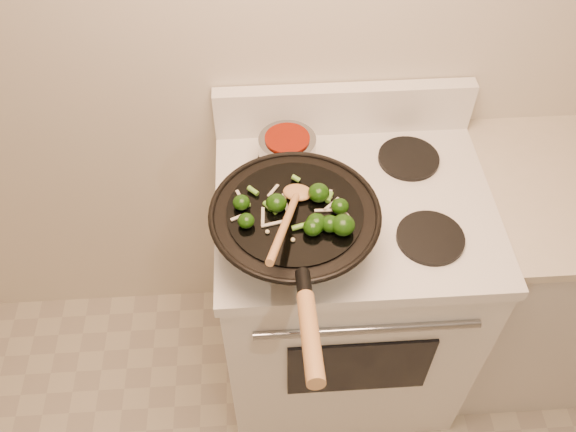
{
  "coord_description": "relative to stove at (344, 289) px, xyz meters",
  "views": [
    {
      "loc": [
        -0.32,
        0.05,
        2.19
      ],
      "look_at": [
        -0.25,
        1.03,
        1.04
      ],
      "focal_mm": 38.0,
      "sensor_mm": 36.0,
      "label": 1
    }
  ],
  "objects": [
    {
      "name": "saucepan",
      "position": [
        -0.18,
        0.15,
        0.51
      ],
      "size": [
        0.16,
        0.25,
        0.1
      ],
      "color": "gray",
      "rests_on": "stove"
    },
    {
      "name": "counter_unit",
      "position": [
        0.77,
        0.03,
        -0.01
      ],
      "size": [
        0.82,
        0.62,
        0.91
      ],
      "color": "silver",
      "rests_on": "ground"
    },
    {
      "name": "stirfry",
      "position": [
        -0.15,
        -0.17,
        0.61
      ],
      "size": [
        0.3,
        0.22,
        0.05
      ],
      "color": "#133508",
      "rests_on": "wok"
    },
    {
      "name": "wok",
      "position": [
        -0.18,
        -0.16,
        0.53
      ],
      "size": [
        0.43,
        0.71,
        0.23
      ],
      "color": "black",
      "rests_on": "stove"
    },
    {
      "name": "stove",
      "position": [
        0.0,
        0.0,
        0.0
      ],
      "size": [
        0.78,
        0.67,
        1.08
      ],
      "color": "white",
      "rests_on": "ground"
    },
    {
      "name": "wooden_spoon",
      "position": [
        -0.19,
        -0.19,
        0.63
      ],
      "size": [
        0.13,
        0.33,
        0.12
      ],
      "color": "#B47B47",
      "rests_on": "wok"
    }
  ]
}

